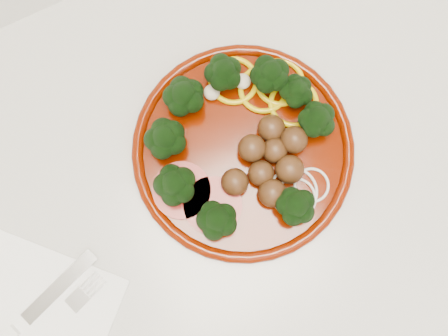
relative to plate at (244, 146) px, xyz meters
name	(u,v)px	position (x,y,z in m)	size (l,w,h in m)	color
counter	(240,208)	(0.00, -0.03, -0.47)	(2.40, 0.60, 0.90)	beige
plate	(244,146)	(0.00, 0.00, 0.00)	(0.26, 0.26, 0.06)	#500F00
napkin	(33,324)	(-0.31, -0.08, -0.02)	(0.17, 0.17, 0.00)	white
knife	(12,333)	(-0.33, -0.08, -0.01)	(0.19, 0.08, 0.01)	silver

